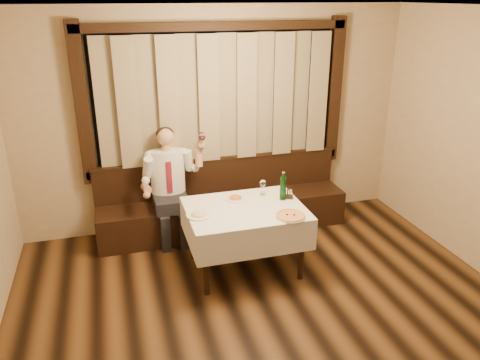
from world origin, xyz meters
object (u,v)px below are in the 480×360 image
object	(u,v)px
green_bottle	(283,188)
dining_table	(245,216)
pasta_red	(235,197)
seated_man	(169,177)
banquette	(223,207)
cruet_caddy	(288,195)
pasta_cream	(199,213)
pizza	(290,216)

from	to	relation	value
green_bottle	dining_table	bearing A→B (deg)	-168.84
pasta_red	seated_man	world-z (taller)	seated_man
banquette	cruet_caddy	bearing A→B (deg)	-60.04
green_bottle	seated_man	size ratio (longest dim) A/B	0.23
green_bottle	banquette	bearing A→B (deg)	116.61
banquette	pasta_cream	distance (m)	1.30
pasta_cream	pizza	bearing A→B (deg)	-17.52
pizza	green_bottle	size ratio (longest dim) A/B	0.98
banquette	pasta_cream	size ratio (longest dim) A/B	12.24
dining_table	green_bottle	distance (m)	0.53
dining_table	pasta_cream	distance (m)	0.54
pasta_red	cruet_caddy	world-z (taller)	cruet_caddy
pizza	green_bottle	xyz separation A→B (m)	(0.08, 0.44, 0.13)
pizza	cruet_caddy	size ratio (longest dim) A/B	2.44
pasta_red	cruet_caddy	xyz separation A→B (m)	(0.57, -0.14, 0.01)
dining_table	cruet_caddy	size ratio (longest dim) A/B	9.67
green_bottle	pasta_cream	bearing A→B (deg)	-170.98
pasta_red	pasta_cream	distance (m)	0.57
pasta_cream	cruet_caddy	bearing A→B (deg)	9.12
cruet_caddy	pizza	bearing A→B (deg)	-83.81
pasta_cream	banquette	bearing A→B (deg)	64.38
seated_man	pasta_cream	bearing A→B (deg)	-80.78
green_bottle	seated_man	xyz separation A→B (m)	(-1.15, 0.84, -0.07)
seated_man	pasta_red	bearing A→B (deg)	-47.09
banquette	seated_man	bearing A→B (deg)	-172.52
green_bottle	pizza	bearing A→B (deg)	-100.71
pizza	pasta_red	size ratio (longest dim) A/B	1.39
banquette	cruet_caddy	size ratio (longest dim) A/B	24.38
dining_table	cruet_caddy	distance (m)	0.56
pasta_red	seated_man	bearing A→B (deg)	132.91
pasta_red	pasta_cream	bearing A→B (deg)	-147.42
pasta_cream	green_bottle	distance (m)	1.01
banquette	pizza	xyz separation A→B (m)	(0.38, -1.37, 0.46)
dining_table	pasta_cream	xyz separation A→B (m)	(-0.52, -0.06, 0.14)
pasta_cream	cruet_caddy	xyz separation A→B (m)	(1.05, 0.17, 0.01)
dining_table	pasta_red	world-z (taller)	pasta_red
pizza	seated_man	world-z (taller)	seated_man
pasta_red	cruet_caddy	distance (m)	0.59
pizza	cruet_caddy	bearing A→B (deg)	72.06
pizza	pasta_cream	distance (m)	0.95
pasta_cream	seated_man	size ratio (longest dim) A/B	0.18
dining_table	green_bottle	bearing A→B (deg)	11.16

